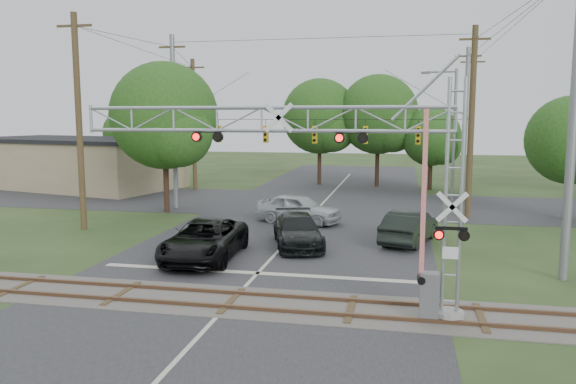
% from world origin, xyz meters
% --- Properties ---
extents(ground, '(160.00, 160.00, 0.00)m').
position_xyz_m(ground, '(0.00, 0.00, 0.00)').
color(ground, '#283D1C').
rests_on(ground, ground).
extents(road_main, '(14.00, 90.00, 0.02)m').
position_xyz_m(road_main, '(0.00, 10.00, 0.01)').
color(road_main, '#29292C').
rests_on(road_main, ground).
extents(road_cross, '(90.00, 12.00, 0.02)m').
position_xyz_m(road_cross, '(0.00, 24.00, 0.01)').
color(road_cross, '#29292C').
rests_on(road_cross, ground).
extents(railroad_track, '(90.00, 3.20, 0.17)m').
position_xyz_m(railroad_track, '(0.00, 2.00, 0.03)').
color(railroad_track, '#534D48').
rests_on(railroad_track, ground).
extents(crossing_gantry, '(12.23, 0.93, 7.31)m').
position_xyz_m(crossing_gantry, '(3.46, 1.64, 4.60)').
color(crossing_gantry, gray).
rests_on(crossing_gantry, ground).
extents(traffic_signal_span, '(19.34, 0.36, 11.50)m').
position_xyz_m(traffic_signal_span, '(0.93, 20.00, 5.64)').
color(traffic_signal_span, gray).
rests_on(traffic_signal_span, ground).
extents(pickup_black, '(3.11, 6.20, 1.69)m').
position_xyz_m(pickup_black, '(-2.85, 7.29, 0.84)').
color(pickup_black, black).
rests_on(pickup_black, ground).
extents(car_dark, '(3.53, 5.62, 1.52)m').
position_xyz_m(car_dark, '(0.68, 10.48, 0.76)').
color(car_dark, black).
rests_on(car_dark, ground).
extents(sedan_silver, '(5.40, 3.34, 1.72)m').
position_xyz_m(sedan_silver, '(-0.36, 16.33, 0.86)').
color(sedan_silver, '#A9ADB0').
rests_on(sedan_silver, ground).
extents(suv_dark, '(3.01, 5.16, 1.61)m').
position_xyz_m(suv_dark, '(5.93, 12.33, 0.80)').
color(suv_dark, black).
rests_on(suv_dark, ground).
extents(commercial_building, '(20.22, 13.63, 4.32)m').
position_xyz_m(commercial_building, '(-22.87, 29.18, 2.17)').
color(commercial_building, tan).
rests_on(commercial_building, ground).
extents(streetlight, '(2.54, 0.26, 9.53)m').
position_xyz_m(streetlight, '(8.88, 26.36, 5.33)').
color(streetlight, gray).
rests_on(streetlight, ground).
extents(utility_poles, '(25.31, 27.93, 12.23)m').
position_xyz_m(utility_poles, '(2.15, 22.57, 5.89)').
color(utility_poles, '#40321D').
rests_on(utility_poles, ground).
extents(treeline, '(56.54, 29.44, 9.86)m').
position_xyz_m(treeline, '(0.42, 31.30, 5.58)').
color(treeline, '#352218').
rests_on(treeline, ground).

